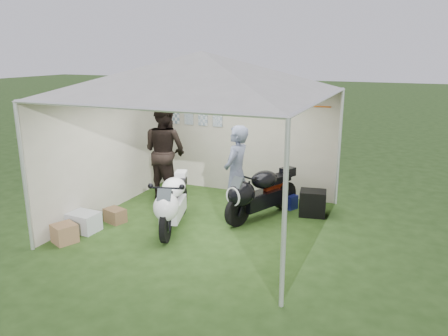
{
  "coord_description": "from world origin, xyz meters",
  "views": [
    {
      "loc": [
        3.2,
        -6.58,
        2.99
      ],
      "look_at": [
        0.25,
        0.35,
        0.97
      ],
      "focal_mm": 35.0,
      "sensor_mm": 36.0,
      "label": 1
    }
  ],
  "objects_px": {
    "equipment_box": "(313,203)",
    "crate_3": "(115,215)",
    "person_dark_jacket": "(165,151)",
    "paddock_stand": "(287,201)",
    "motorcycle_white": "(172,201)",
    "crate_1": "(65,233)",
    "crate_0": "(84,222)",
    "crate_2": "(82,227)",
    "canopy_tent": "(203,77)",
    "person_blue_jacket": "(236,175)",
    "motorcycle_black": "(259,192)"
  },
  "relations": [
    {
      "from": "equipment_box",
      "to": "crate_2",
      "type": "relative_size",
      "value": 1.81
    },
    {
      "from": "crate_3",
      "to": "crate_1",
      "type": "bearing_deg",
      "value": -101.77
    },
    {
      "from": "person_blue_jacket",
      "to": "paddock_stand",
      "type": "bearing_deg",
      "value": 151.47
    },
    {
      "from": "person_dark_jacket",
      "to": "equipment_box",
      "type": "height_order",
      "value": "person_dark_jacket"
    },
    {
      "from": "canopy_tent",
      "to": "crate_3",
      "type": "height_order",
      "value": "canopy_tent"
    },
    {
      "from": "motorcycle_white",
      "to": "crate_3",
      "type": "xyz_separation_m",
      "value": [
        -1.12,
        -0.13,
        -0.38
      ]
    },
    {
      "from": "person_blue_jacket",
      "to": "crate_2",
      "type": "xyz_separation_m",
      "value": [
        -2.24,
        -1.5,
        -0.78
      ]
    },
    {
      "from": "crate_3",
      "to": "motorcycle_white",
      "type": "bearing_deg",
      "value": 6.85
    },
    {
      "from": "paddock_stand",
      "to": "person_dark_jacket",
      "type": "relative_size",
      "value": 0.18
    },
    {
      "from": "paddock_stand",
      "to": "motorcycle_black",
      "type": "bearing_deg",
      "value": -113.88
    },
    {
      "from": "equipment_box",
      "to": "crate_1",
      "type": "xyz_separation_m",
      "value": [
        -3.43,
        -2.77,
        -0.09
      ]
    },
    {
      "from": "motorcycle_white",
      "to": "paddock_stand",
      "type": "relative_size",
      "value": 4.83
    },
    {
      "from": "crate_0",
      "to": "person_dark_jacket",
      "type": "bearing_deg",
      "value": 78.93
    },
    {
      "from": "motorcycle_black",
      "to": "crate_1",
      "type": "bearing_deg",
      "value": -114.96
    },
    {
      "from": "motorcycle_white",
      "to": "paddock_stand",
      "type": "height_order",
      "value": "motorcycle_white"
    },
    {
      "from": "crate_1",
      "to": "motorcycle_black",
      "type": "bearing_deg",
      "value": 41.15
    },
    {
      "from": "paddock_stand",
      "to": "crate_1",
      "type": "height_order",
      "value": "crate_1"
    },
    {
      "from": "crate_2",
      "to": "canopy_tent",
      "type": "bearing_deg",
      "value": 34.28
    },
    {
      "from": "motorcycle_black",
      "to": "equipment_box",
      "type": "distance_m",
      "value": 1.07
    },
    {
      "from": "paddock_stand",
      "to": "crate_2",
      "type": "bearing_deg",
      "value": -138.65
    },
    {
      "from": "person_dark_jacket",
      "to": "crate_0",
      "type": "height_order",
      "value": "person_dark_jacket"
    },
    {
      "from": "crate_0",
      "to": "crate_3",
      "type": "bearing_deg",
      "value": 66.14
    },
    {
      "from": "motorcycle_black",
      "to": "crate_1",
      "type": "relative_size",
      "value": 5.09
    },
    {
      "from": "person_dark_jacket",
      "to": "equipment_box",
      "type": "xyz_separation_m",
      "value": [
        3.04,
        0.19,
        -0.76
      ]
    },
    {
      "from": "person_blue_jacket",
      "to": "crate_2",
      "type": "distance_m",
      "value": 2.8
    },
    {
      "from": "motorcycle_white",
      "to": "crate_1",
      "type": "bearing_deg",
      "value": -156.21
    },
    {
      "from": "crate_2",
      "to": "crate_3",
      "type": "xyz_separation_m",
      "value": [
        0.24,
        0.6,
        0.03
      ]
    },
    {
      "from": "canopy_tent",
      "to": "motorcycle_black",
      "type": "height_order",
      "value": "canopy_tent"
    },
    {
      "from": "motorcycle_white",
      "to": "crate_3",
      "type": "relative_size",
      "value": 4.79
    },
    {
      "from": "canopy_tent",
      "to": "paddock_stand",
      "type": "relative_size",
      "value": 15.34
    },
    {
      "from": "canopy_tent",
      "to": "motorcycle_black",
      "type": "relative_size",
      "value": 3.27
    },
    {
      "from": "paddock_stand",
      "to": "person_dark_jacket",
      "type": "distance_m",
      "value": 2.67
    },
    {
      "from": "canopy_tent",
      "to": "paddock_stand",
      "type": "xyz_separation_m",
      "value": [
        1.15,
        1.36,
        -2.44
      ]
    },
    {
      "from": "person_blue_jacket",
      "to": "equipment_box",
      "type": "relative_size",
      "value": 3.66
    },
    {
      "from": "person_blue_jacket",
      "to": "equipment_box",
      "type": "distance_m",
      "value": 1.61
    },
    {
      "from": "person_blue_jacket",
      "to": "crate_1",
      "type": "distance_m",
      "value": 3.02
    },
    {
      "from": "motorcycle_white",
      "to": "crate_1",
      "type": "relative_size",
      "value": 5.24
    },
    {
      "from": "crate_0",
      "to": "crate_1",
      "type": "height_order",
      "value": "crate_0"
    },
    {
      "from": "equipment_box",
      "to": "paddock_stand",
      "type": "bearing_deg",
      "value": 158.2
    },
    {
      "from": "person_blue_jacket",
      "to": "crate_0",
      "type": "bearing_deg",
      "value": -53.43
    },
    {
      "from": "person_blue_jacket",
      "to": "crate_3",
      "type": "relative_size",
      "value": 4.73
    },
    {
      "from": "crate_0",
      "to": "equipment_box",
      "type": "bearing_deg",
      "value": 33.4
    },
    {
      "from": "paddock_stand",
      "to": "equipment_box",
      "type": "bearing_deg",
      "value": -21.8
    },
    {
      "from": "motorcycle_black",
      "to": "motorcycle_white",
      "type": "bearing_deg",
      "value": -115.0
    },
    {
      "from": "canopy_tent",
      "to": "paddock_stand",
      "type": "bearing_deg",
      "value": 49.74
    },
    {
      "from": "crate_1",
      "to": "crate_3",
      "type": "distance_m",
      "value": 1.06
    },
    {
      "from": "person_dark_jacket",
      "to": "person_blue_jacket",
      "type": "distance_m",
      "value": 1.94
    },
    {
      "from": "paddock_stand",
      "to": "crate_3",
      "type": "bearing_deg",
      "value": -143.77
    },
    {
      "from": "equipment_box",
      "to": "crate_3",
      "type": "relative_size",
      "value": 1.29
    },
    {
      "from": "equipment_box",
      "to": "crate_1",
      "type": "bearing_deg",
      "value": -141.07
    }
  ]
}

